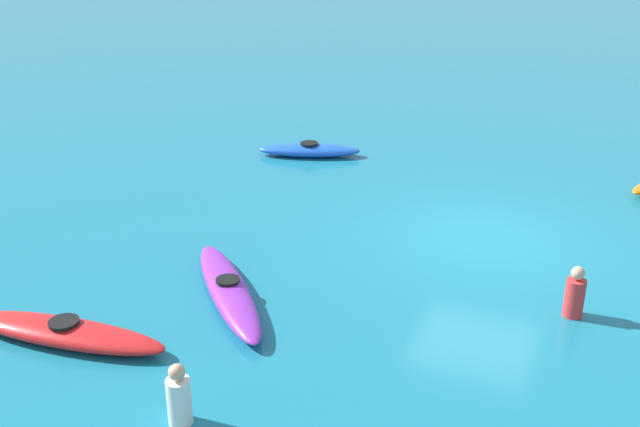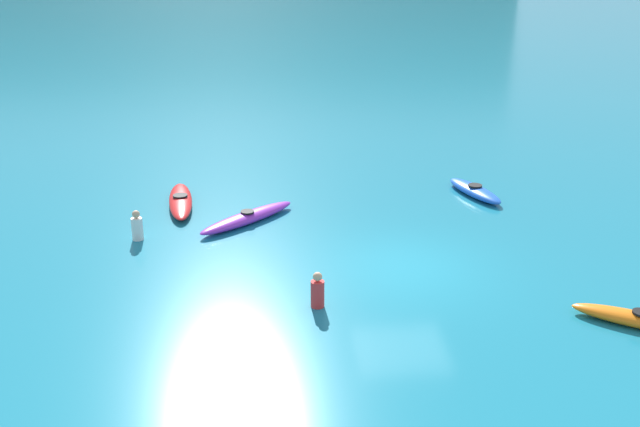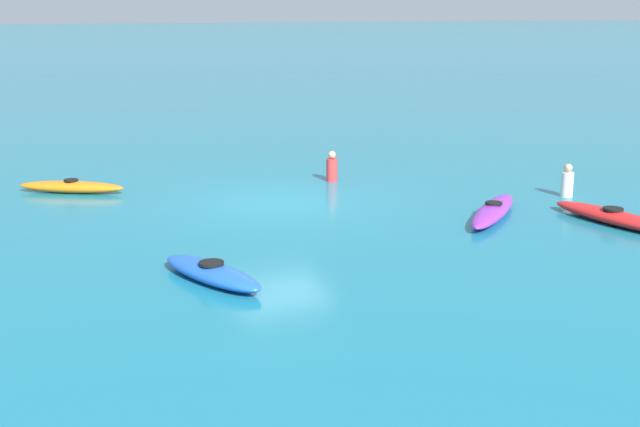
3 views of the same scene
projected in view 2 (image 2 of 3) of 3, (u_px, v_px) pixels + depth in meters
name	position (u px, v px, depth m)	size (l,w,h in m)	color
ground_plane	(404.00, 267.00, 18.95)	(600.00, 600.00, 0.00)	#19728C
kayak_purple	(248.00, 217.00, 21.83)	(3.07, 2.90, 0.37)	purple
kayak_orange	(640.00, 320.00, 16.06)	(2.80, 2.03, 0.37)	orange
kayak_red	(181.00, 201.00, 23.18)	(1.11, 3.43, 0.37)	red
kayak_blue	(475.00, 191.00, 24.09)	(1.58, 2.77, 0.37)	blue
person_near_shore	(318.00, 292.00, 16.84)	(0.44, 0.44, 0.88)	red
person_by_kayaks	(137.00, 227.00, 20.55)	(0.36, 0.36, 0.88)	silver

